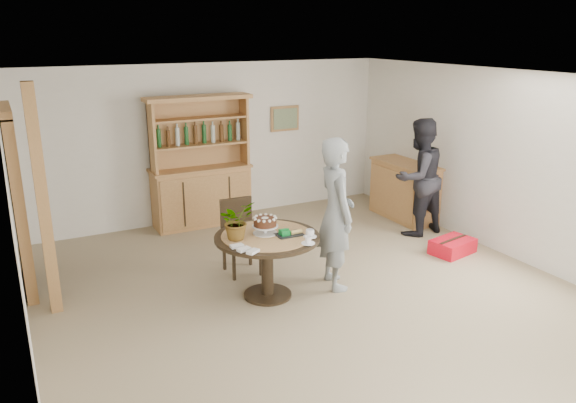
% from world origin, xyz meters
% --- Properties ---
extents(ground, '(7.00, 7.00, 0.00)m').
position_xyz_m(ground, '(0.00, 0.00, 0.00)').
color(ground, tan).
rests_on(ground, ground).
extents(room_shell, '(6.04, 7.04, 2.52)m').
position_xyz_m(room_shell, '(0.00, 0.01, 1.74)').
color(room_shell, white).
rests_on(room_shell, ground).
extents(doorway, '(0.13, 1.10, 2.18)m').
position_xyz_m(doorway, '(-2.93, 2.00, 1.11)').
color(doorway, black).
rests_on(doorway, ground).
extents(pine_post, '(0.12, 0.12, 2.50)m').
position_xyz_m(pine_post, '(-2.70, 1.20, 1.25)').
color(pine_post, tan).
rests_on(pine_post, ground).
extents(hutch, '(1.62, 0.54, 2.04)m').
position_xyz_m(hutch, '(-0.30, 3.24, 0.69)').
color(hutch, tan).
rests_on(hutch, ground).
extents(sideboard, '(0.54, 1.26, 0.94)m').
position_xyz_m(sideboard, '(2.74, 2.00, 0.47)').
color(sideboard, tan).
rests_on(sideboard, ground).
extents(dining_table, '(1.20, 1.20, 0.76)m').
position_xyz_m(dining_table, '(-0.47, 0.45, 0.60)').
color(dining_table, black).
rests_on(dining_table, ground).
extents(dining_chair, '(0.43, 0.43, 0.95)m').
position_xyz_m(dining_chair, '(-0.46, 1.28, 0.54)').
color(dining_chair, black).
rests_on(dining_chair, ground).
extents(birthday_cake, '(0.30, 0.30, 0.20)m').
position_xyz_m(birthday_cake, '(-0.47, 0.50, 0.88)').
color(birthday_cake, white).
rests_on(birthday_cake, dining_table).
extents(flower_vase, '(0.47, 0.44, 0.42)m').
position_xyz_m(flower_vase, '(-0.82, 0.50, 0.97)').
color(flower_vase, '#3F7233').
rests_on(flower_vase, dining_table).
extents(gift_tray, '(0.30, 0.20, 0.08)m').
position_xyz_m(gift_tray, '(-0.25, 0.33, 0.79)').
color(gift_tray, black).
rests_on(gift_tray, dining_table).
extents(coffee_cup_a, '(0.15, 0.15, 0.09)m').
position_xyz_m(coffee_cup_a, '(-0.07, 0.17, 0.80)').
color(coffee_cup_a, white).
rests_on(coffee_cup_a, dining_table).
extents(coffee_cup_b, '(0.15, 0.15, 0.08)m').
position_xyz_m(coffee_cup_b, '(-0.19, 0.00, 0.79)').
color(coffee_cup_b, white).
rests_on(coffee_cup_b, dining_table).
extents(napkins, '(0.24, 0.33, 0.03)m').
position_xyz_m(napkins, '(-0.88, 0.14, 0.77)').
color(napkins, white).
rests_on(napkins, dining_table).
extents(teen_boy, '(0.56, 0.74, 1.82)m').
position_xyz_m(teen_boy, '(0.38, 0.35, 0.91)').
color(teen_boy, gray).
rests_on(teen_boy, ground).
extents(adult_person, '(0.93, 0.76, 1.76)m').
position_xyz_m(adult_person, '(2.45, 1.34, 0.88)').
color(adult_person, black).
rests_on(adult_person, ground).
extents(red_suitcase, '(0.67, 0.51, 0.21)m').
position_xyz_m(red_suitcase, '(2.38, 0.46, 0.10)').
color(red_suitcase, red).
rests_on(red_suitcase, ground).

